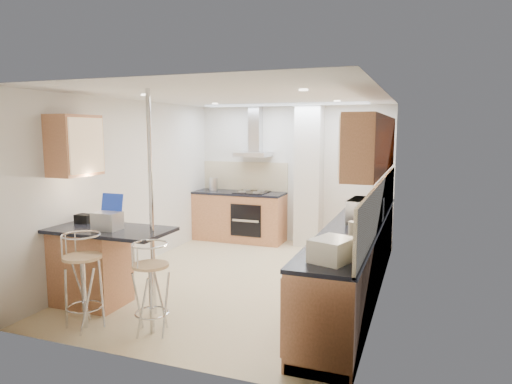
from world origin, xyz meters
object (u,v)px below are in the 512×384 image
(bar_stool_near, at_px, (83,281))
(bread_bin, at_px, (333,250))
(bar_stool_end, at_px, (151,288))
(microwave, at_px, (365,211))
(laptop, at_px, (107,221))

(bar_stool_near, height_order, bread_bin, bread_bin)
(bar_stool_near, height_order, bar_stool_end, bar_stool_near)
(bar_stool_near, bearing_deg, bar_stool_end, 5.17)
(microwave, xyz_separation_m, bread_bin, (-0.07, -1.76, -0.05))
(bread_bin, bearing_deg, microwave, 106.90)
(microwave, bearing_deg, bar_stool_near, 130.96)
(laptop, distance_m, bread_bin, 2.63)
(laptop, height_order, bar_stool_end, laptop)
(microwave, height_order, laptop, microwave)
(microwave, relative_size, laptop, 1.85)
(bar_stool_end, bearing_deg, laptop, 109.66)
(bar_stool_end, bearing_deg, bar_stool_near, 144.97)
(bar_stool_near, relative_size, bar_stool_end, 1.07)
(microwave, xyz_separation_m, laptop, (-2.68, -1.47, -0.03))
(microwave, height_order, bar_stool_near, microwave)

